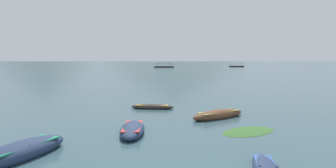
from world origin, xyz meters
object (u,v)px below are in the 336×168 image
(rowboat_6, at_px, (218,115))
(rowboat_1, at_px, (152,107))
(rowboat_2, at_px, (21,151))
(ferry_0, at_px, (164,67))
(rowboat_0, at_px, (132,130))
(ferry_1, at_px, (237,66))

(rowboat_6, bearing_deg, rowboat_1, 143.16)
(rowboat_1, relative_size, rowboat_2, 0.77)
(rowboat_6, height_order, ferry_0, ferry_0)
(ferry_0, bearing_deg, rowboat_0, -88.53)
(ferry_1, bearing_deg, rowboat_6, -102.51)
(rowboat_1, xyz_separation_m, rowboat_2, (-4.28, -11.64, 0.11))
(rowboat_0, relative_size, ferry_1, 0.45)
(rowboat_1, distance_m, rowboat_6, 5.89)
(rowboat_1, xyz_separation_m, ferry_1, (37.03, 142.14, 0.30))
(rowboat_0, bearing_deg, rowboat_6, 39.47)
(rowboat_1, bearing_deg, ferry_1, 75.40)
(rowboat_0, height_order, ferry_1, ferry_1)
(rowboat_0, relative_size, rowboat_2, 0.83)
(rowboat_6, relative_size, ferry_0, 0.40)
(rowboat_6, bearing_deg, ferry_0, 93.75)
(rowboat_0, height_order, rowboat_6, rowboat_6)
(rowboat_1, height_order, rowboat_2, rowboat_2)
(rowboat_1, relative_size, ferry_0, 0.33)
(rowboat_2, xyz_separation_m, ferry_1, (41.31, 153.78, 0.19))
(ferry_0, bearing_deg, rowboat_2, -90.13)
(ferry_0, bearing_deg, ferry_1, 18.11)
(rowboat_2, distance_m, ferry_0, 140.38)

